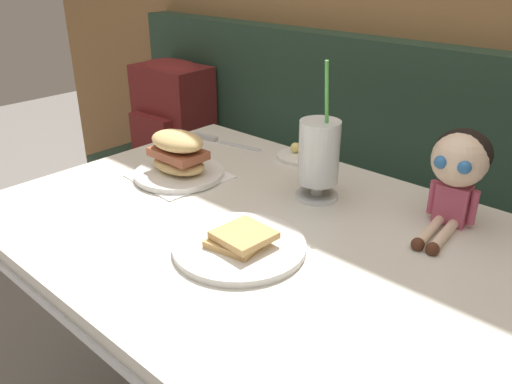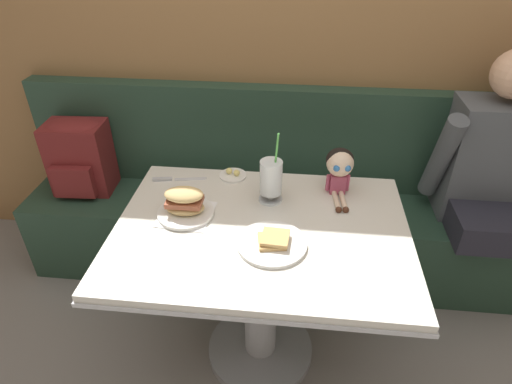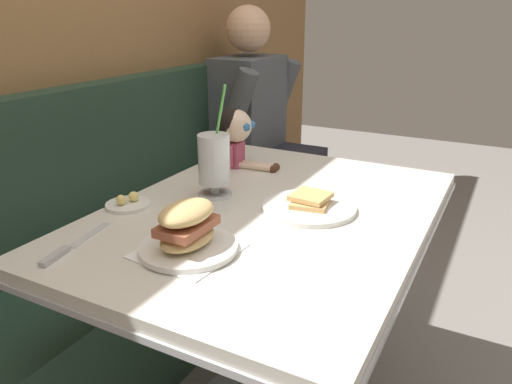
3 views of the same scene
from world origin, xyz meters
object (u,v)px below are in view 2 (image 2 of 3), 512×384
(milkshake_glass, at_px, (271,179))
(sandwich_plate, at_px, (185,205))
(seated_doll, at_px, (340,166))
(butter_saucer, at_px, (233,175))
(toast_plate, at_px, (272,243))
(butter_knife, at_px, (170,179))
(diner_patron, at_px, (490,164))
(backpack, at_px, (79,155))

(milkshake_glass, xyz_separation_m, sandwich_plate, (-0.32, -0.13, -0.05))
(milkshake_glass, distance_m, seated_doll, 0.29)
(seated_doll, bearing_deg, butter_saucer, 170.23)
(toast_plate, xyz_separation_m, butter_knife, (-0.48, 0.39, -0.01))
(butter_saucer, relative_size, seated_doll, 0.54)
(sandwich_plate, bearing_deg, butter_saucer, 64.95)
(sandwich_plate, distance_m, butter_saucer, 0.33)
(butter_knife, height_order, seated_doll, seated_doll)
(milkshake_glass, bearing_deg, butter_saucer, 137.33)
(butter_knife, relative_size, diner_patron, 0.29)
(butter_knife, xyz_separation_m, diner_patron, (1.44, 0.29, -0.00))
(toast_plate, relative_size, seated_doll, 1.12)
(sandwich_plate, relative_size, backpack, 0.54)
(backpack, bearing_deg, milkshake_glass, -22.10)
(toast_plate, bearing_deg, milkshake_glass, 95.79)
(toast_plate, height_order, milkshake_glass, milkshake_glass)
(milkshake_glass, bearing_deg, seated_doll, 18.00)
(backpack, bearing_deg, butter_saucer, -16.55)
(sandwich_plate, bearing_deg, diner_patron, 21.98)
(milkshake_glass, distance_m, backpack, 1.13)
(butter_knife, bearing_deg, backpack, 151.80)
(milkshake_glass, relative_size, seated_doll, 1.41)
(backpack, bearing_deg, butter_knife, -28.20)
(milkshake_glass, xyz_separation_m, seated_doll, (0.27, 0.09, 0.03))
(butter_knife, bearing_deg, seated_doll, -1.46)
(sandwich_plate, xyz_separation_m, diner_patron, (1.31, 0.53, -0.04))
(milkshake_glass, bearing_deg, diner_patron, 21.79)
(butter_knife, distance_m, diner_patron, 1.47)
(butter_saucer, xyz_separation_m, seated_doll, (0.45, -0.08, 0.12))
(butter_saucer, bearing_deg, butter_knife, -167.58)
(butter_saucer, relative_size, backpack, 0.30)
(butter_knife, bearing_deg, butter_saucer, 12.42)
(milkshake_glass, distance_m, butter_knife, 0.47)
(butter_saucer, distance_m, seated_doll, 0.47)
(butter_knife, bearing_deg, toast_plate, -38.89)
(butter_saucer, height_order, diner_patron, diner_patron)
(seated_doll, relative_size, backpack, 0.55)
(backpack, xyz_separation_m, diner_patron, (2.03, -0.02, 0.08))
(backpack, bearing_deg, seated_doll, -14.25)
(butter_saucer, distance_m, butter_knife, 0.28)
(sandwich_plate, bearing_deg, butter_knife, 118.49)
(toast_plate, xyz_separation_m, sandwich_plate, (-0.35, 0.15, 0.03))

